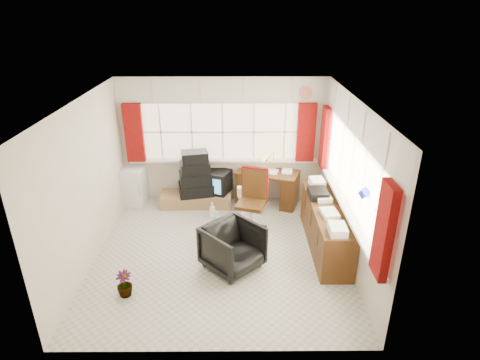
% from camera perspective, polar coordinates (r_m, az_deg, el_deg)
% --- Properties ---
extents(ground, '(4.00, 4.00, 0.00)m').
position_cam_1_polar(ground, '(6.66, -2.80, -10.39)').
color(ground, beige).
rests_on(ground, ground).
extents(room_walls, '(4.00, 4.00, 4.00)m').
position_cam_1_polar(room_walls, '(5.94, -3.09, 1.62)').
color(room_walls, beige).
rests_on(room_walls, ground).
extents(window_back, '(3.70, 0.12, 3.60)m').
position_cam_1_polar(window_back, '(7.95, -2.40, 3.29)').
color(window_back, '#F4EBC1').
rests_on(window_back, room_walls).
extents(window_right, '(0.12, 3.70, 3.60)m').
position_cam_1_polar(window_right, '(6.39, 14.75, -3.00)').
color(window_right, '#F4EBC1').
rests_on(window_right, room_walls).
extents(curtains, '(3.83, 3.83, 1.15)m').
position_cam_1_polar(curtains, '(6.84, 5.04, 4.25)').
color(curtains, maroon).
rests_on(curtains, room_walls).
extents(overhead_cabinets, '(3.98, 3.98, 0.48)m').
position_cam_1_polar(overhead_cabinets, '(6.67, 5.72, 10.84)').
color(overhead_cabinets, beige).
rests_on(overhead_cabinets, room_walls).
extents(desk, '(1.32, 0.96, 0.72)m').
position_cam_1_polar(desk, '(8.05, 3.92, -0.81)').
color(desk, '#532F13').
rests_on(desk, ground).
extents(desk_lamp, '(0.17, 0.15, 0.40)m').
position_cam_1_polar(desk_lamp, '(7.93, 4.74, 3.33)').
color(desk_lamp, yellow).
rests_on(desk_lamp, desk).
extents(task_chair, '(0.61, 0.63, 1.16)m').
position_cam_1_polar(task_chair, '(7.01, 1.86, -2.62)').
color(task_chair, black).
rests_on(task_chair, ground).
extents(office_chair, '(1.10, 1.10, 0.72)m').
position_cam_1_polar(office_chair, '(6.15, -1.05, -9.56)').
color(office_chair, black).
rests_on(office_chair, ground).
extents(radiator, '(0.41, 0.23, 0.59)m').
position_cam_1_polar(radiator, '(7.68, 1.48, -3.25)').
color(radiator, white).
rests_on(radiator, ground).
extents(credenza, '(0.50, 2.00, 0.85)m').
position_cam_1_polar(credenza, '(6.77, 12.08, -6.43)').
color(credenza, '#532F13').
rests_on(credenza, ground).
extents(file_tray, '(0.32, 0.40, 0.13)m').
position_cam_1_polar(file_tray, '(6.85, 11.03, -1.90)').
color(file_tray, black).
rests_on(file_tray, credenza).
extents(tv_bench, '(1.40, 0.50, 0.25)m').
position_cam_1_polar(tv_bench, '(8.12, -6.24, -2.71)').
color(tv_bench, '#A07C50').
rests_on(tv_bench, ground).
extents(crt_tv, '(0.62, 0.60, 0.45)m').
position_cam_1_polar(crt_tv, '(8.01, -3.31, -0.21)').
color(crt_tv, black).
rests_on(crt_tv, tv_bench).
extents(hifi_stack, '(0.74, 0.55, 0.91)m').
position_cam_1_polar(hifi_stack, '(7.85, -6.35, 0.65)').
color(hifi_stack, black).
rests_on(hifi_stack, tv_bench).
extents(mini_fridge, '(0.51, 0.51, 0.76)m').
position_cam_1_polar(mini_fridge, '(8.30, -14.88, -0.83)').
color(mini_fridge, white).
rests_on(mini_fridge, ground).
extents(spray_bottle_a, '(0.14, 0.14, 0.31)m').
position_cam_1_polar(spray_bottle_a, '(7.61, -3.97, -4.29)').
color(spray_bottle_a, white).
rests_on(spray_bottle_a, ground).
extents(spray_bottle_b, '(0.10, 0.10, 0.17)m').
position_cam_1_polar(spray_bottle_b, '(7.62, -3.55, -4.84)').
color(spray_bottle_b, '#97E2D6').
rests_on(spray_bottle_b, ground).
extents(flower_vase, '(0.22, 0.22, 0.39)m').
position_cam_1_polar(flower_vase, '(5.94, -16.13, -14.00)').
color(flower_vase, black).
rests_on(flower_vase, ground).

